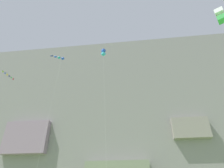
{
  "coord_description": "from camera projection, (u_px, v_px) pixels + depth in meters",
  "views": [
    {
      "loc": [
        5.27,
        -1.67,
        3.33
      ],
      "look_at": [
        2.41,
        21.78,
        17.82
      ],
      "focal_mm": 31.57,
      "sensor_mm": 36.0,
      "label": 1
    }
  ],
  "objects": [
    {
      "name": "kite_box_upper_left",
      "position": [
        221.0,
        16.0,
        25.24
      ],
      "size": [
        3.11,
        2.24,
        25.03
      ],
      "color": "white",
      "rests_on": "ground"
    },
    {
      "name": "cliff_face",
      "position": [
        121.0,
        127.0,
        73.65
      ],
      "size": [
        180.0,
        33.7,
        56.46
      ],
      "color": "gray",
      "rests_on": "ground"
    },
    {
      "name": "kite_banner_upper_mid",
      "position": [
        4.0,
        86.0,
        47.35
      ],
      "size": [
        2.45,
        4.15,
        31.25
      ],
      "color": "black",
      "rests_on": "ground"
    },
    {
      "name": "kite_windsock_low_center",
      "position": [
        59.0,
        58.0,
        42.71
      ],
      "size": [
        3.08,
        3.37,
        31.0
      ],
      "color": "blue",
      "rests_on": "ground"
    },
    {
      "name": "kite_box_far_right",
      "position": [
        103.0,
        53.0,
        47.17
      ],
      "size": [
        2.27,
        2.01,
        35.33
      ],
      "color": "blue",
      "rests_on": "ground"
    }
  ]
}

